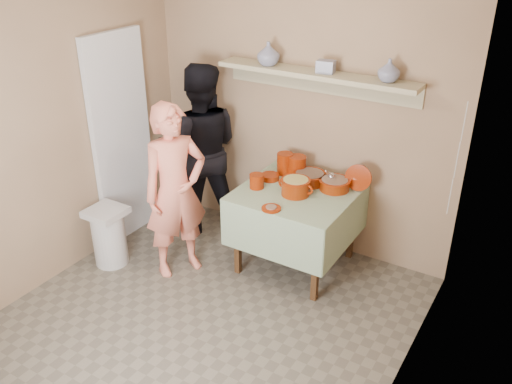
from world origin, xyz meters
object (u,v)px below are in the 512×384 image
Objects in this scene: trash_bin at (109,236)px; cazuela_rice at (296,186)px; person_cook at (176,192)px; person_helper at (200,149)px; serving_table at (297,203)px.

cazuela_rice is at bearing 27.75° from trash_bin.
person_cook is at bearing 23.29° from trash_bin.
cazuela_rice reaches higher than trash_bin.
trash_bin is (-1.49, -0.78, -0.56)m from cazuela_rice.
person_helper is (-0.28, 0.74, 0.07)m from person_cook.
cazuela_rice is (1.17, -0.22, -0.00)m from person_helper.
cazuela_rice is 0.59× the size of trash_bin.
serving_table is at bearing 101.85° from cazuela_rice.
serving_table is 1.74× the size of trash_bin.
person_cook is 1.06m from serving_table.
person_helper is 5.15× the size of cazuela_rice.
trash_bin is at bearing -152.25° from cazuela_rice.
person_helper reaches higher than trash_bin.
trash_bin is (-0.61, -0.26, -0.50)m from person_cook.
person_cook is at bearing -145.34° from serving_table.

